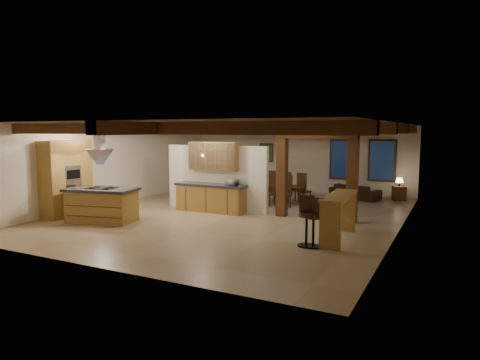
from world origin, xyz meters
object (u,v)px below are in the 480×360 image
at_px(kitchen_island, 102,205).
at_px(sofa, 355,192).
at_px(bar_counter, 339,209).
at_px(dining_table, 279,195).

relative_size(kitchen_island, sofa, 1.15).
distance_m(kitchen_island, bar_counter, 6.92).
bearing_deg(bar_counter, dining_table, 127.25).
height_order(dining_table, sofa, dining_table).
height_order(kitchen_island, dining_table, kitchen_island).
xyz_separation_m(dining_table, bar_counter, (3.31, -4.36, 0.45)).
distance_m(dining_table, sofa, 3.30).
height_order(kitchen_island, bar_counter, bar_counter).
bearing_deg(dining_table, kitchen_island, -133.90).
bearing_deg(kitchen_island, dining_table, 57.05).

